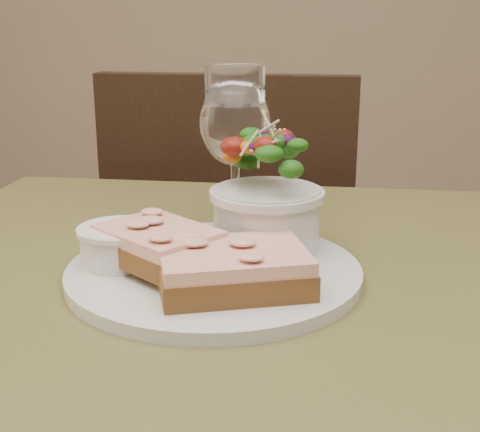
# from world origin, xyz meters

# --- Properties ---
(cafe_table) EXTENTS (0.80, 0.80, 0.75)m
(cafe_table) POSITION_xyz_m (0.00, 0.00, 0.65)
(cafe_table) COLOR #4D4521
(cafe_table) RESTS_ON ground
(chair_far) EXTENTS (0.43, 0.43, 0.90)m
(chair_far) POSITION_xyz_m (-0.10, 0.67, 0.29)
(chair_far) COLOR black
(chair_far) RESTS_ON ground
(dinner_plate) EXTENTS (0.28, 0.28, 0.01)m
(dinner_plate) POSITION_xyz_m (-0.04, 0.03, 0.76)
(dinner_plate) COLOR silver
(dinner_plate) RESTS_ON cafe_table
(sandwich_front) EXTENTS (0.15, 0.13, 0.03)m
(sandwich_front) POSITION_xyz_m (-0.01, -0.02, 0.78)
(sandwich_front) COLOR #482813
(sandwich_front) RESTS_ON dinner_plate
(sandwich_back) EXTENTS (0.13, 0.13, 0.03)m
(sandwich_back) POSITION_xyz_m (-0.09, 0.02, 0.79)
(sandwich_back) COLOR #482813
(sandwich_back) RESTS_ON dinner_plate
(ramekin) EXTENTS (0.07, 0.07, 0.04)m
(ramekin) POSITION_xyz_m (-0.13, 0.03, 0.78)
(ramekin) COLOR silver
(ramekin) RESTS_ON dinner_plate
(salad_bowl) EXTENTS (0.11, 0.11, 0.13)m
(salad_bowl) POSITION_xyz_m (0.01, 0.09, 0.82)
(salad_bowl) COLOR silver
(salad_bowl) RESTS_ON dinner_plate
(garnish) EXTENTS (0.05, 0.04, 0.02)m
(garnish) POSITION_xyz_m (-0.11, 0.11, 0.77)
(garnish) COLOR #0D3309
(garnish) RESTS_ON dinner_plate
(wine_glass) EXTENTS (0.08, 0.08, 0.18)m
(wine_glass) POSITION_xyz_m (-0.04, 0.15, 0.87)
(wine_glass) COLOR white
(wine_glass) RESTS_ON cafe_table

